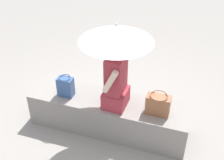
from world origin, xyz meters
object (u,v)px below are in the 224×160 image
person_seated (116,79)px  tote_bag_canvas (158,105)px  parasol (116,33)px  handbag_black (66,87)px

person_seated → tote_bag_canvas: size_ratio=3.10×
parasol → tote_bag_canvas: 1.02m
parasol → person_seated: bearing=-74.4°
handbag_black → person_seated: bearing=-178.2°
handbag_black → tote_bag_canvas: 1.22m
person_seated → parasol: bearing=105.6°
handbag_black → tote_bag_canvas: bearing=-179.0°
handbag_black → parasol: bearing=178.4°
person_seated → tote_bag_canvas: person_seated is taller
tote_bag_canvas → parasol: bearing=4.3°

